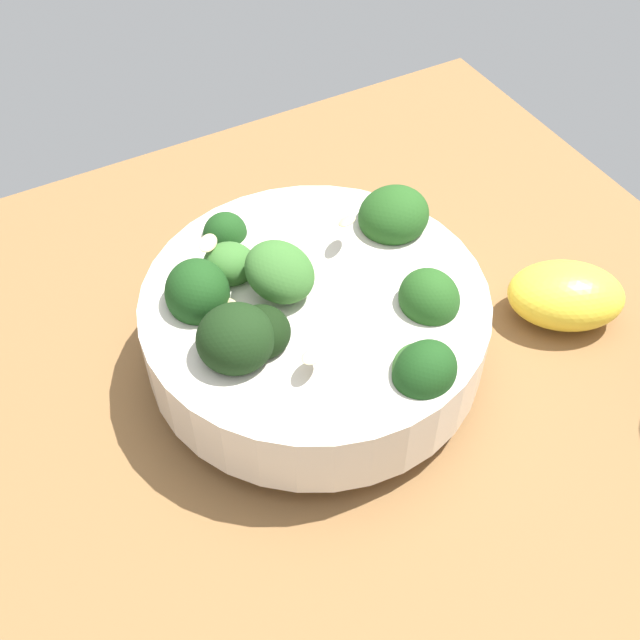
# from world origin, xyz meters

# --- Properties ---
(ground_plane) EXTENTS (0.61, 0.61, 0.03)m
(ground_plane) POSITION_xyz_m (0.00, 0.00, -0.02)
(ground_plane) COLOR brown
(bowl_of_broccoli) EXTENTS (0.21, 0.21, 0.10)m
(bowl_of_broccoli) POSITION_xyz_m (-0.04, 0.00, 0.04)
(bowl_of_broccoli) COLOR silver
(bowl_of_broccoli) RESTS_ON ground_plane
(lemon_wedge) EXTENTS (0.09, 0.10, 0.04)m
(lemon_wedge) POSITION_xyz_m (0.01, 0.17, 0.02)
(lemon_wedge) COLOR yellow
(lemon_wedge) RESTS_ON ground_plane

